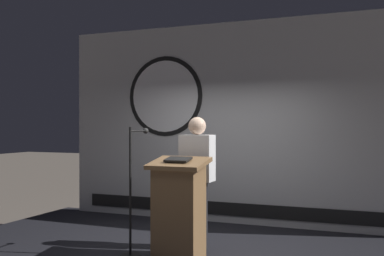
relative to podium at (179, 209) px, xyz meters
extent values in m
cube|color=silver|center=(-0.04, 2.11, 0.99)|extent=(5.60, 0.10, 3.12)
cylinder|color=black|center=(-1.15, 2.05, 1.42)|extent=(1.31, 0.02, 1.31)
cylinder|color=white|center=(-1.15, 2.05, 1.42)|extent=(1.17, 0.02, 1.17)
cube|color=black|center=(-0.04, 2.05, -0.35)|extent=(5.04, 0.02, 0.20)
cube|color=olive|center=(0.00, 0.00, -0.04)|extent=(0.52, 0.40, 1.06)
cube|color=olive|center=(0.00, 0.00, 0.52)|extent=(0.64, 0.50, 0.13)
cube|color=black|center=(0.00, -0.02, 0.56)|extent=(0.28, 0.20, 0.06)
cylinder|color=black|center=(0.04, 0.48, -0.15)|extent=(0.26, 0.26, 0.83)
cube|color=white|center=(0.04, 0.48, 0.55)|extent=(0.40, 0.24, 0.57)
sphere|color=beige|center=(0.04, 0.48, 0.94)|extent=(0.22, 0.22, 0.22)
cylinder|color=black|center=(-0.55, -0.15, -0.56)|extent=(0.24, 0.24, 0.02)
cylinder|color=black|center=(-0.55, -0.15, 0.18)|extent=(0.03, 0.03, 1.50)
cylinder|color=black|center=(-0.55, 0.04, 0.88)|extent=(0.02, 0.38, 0.02)
sphere|color=#262626|center=(-0.55, 0.23, 0.88)|extent=(0.07, 0.07, 0.07)
camera|label=1|loc=(2.15, -4.88, 0.95)|focal=43.85mm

